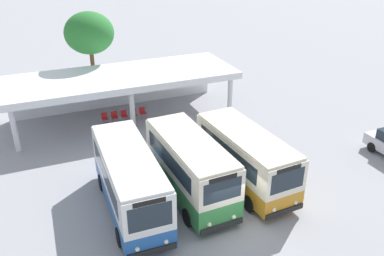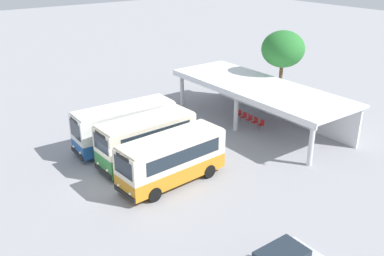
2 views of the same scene
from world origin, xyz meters
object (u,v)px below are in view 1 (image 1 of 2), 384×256
city_bus_nearest_orange (129,180)px  waiting_chair_fifth_seat (143,112)px  waiting_chair_end_by_column (105,117)px  waiting_chair_second_from_end (114,116)px  city_bus_middle_cream (245,157)px  waiting_chair_fourth_seat (133,113)px  city_bus_second_in_row (190,166)px  waiting_chair_middle_seat (124,115)px

city_bus_nearest_orange → waiting_chair_fifth_seat: city_bus_nearest_orange is taller
waiting_chair_end_by_column → waiting_chair_fifth_seat: bearing=-1.8°
waiting_chair_second_from_end → waiting_chair_fifth_seat: same height
city_bus_middle_cream → waiting_chair_second_from_end: size_ratio=8.39×
waiting_chair_end_by_column → waiting_chair_fourth_seat: bearing=-2.8°
city_bus_second_in_row → waiting_chair_fourth_seat: size_ratio=8.10×
waiting_chair_second_from_end → city_bus_second_in_row: bearing=-81.3°
city_bus_nearest_orange → waiting_chair_fifth_seat: (3.66, 10.46, -1.27)m
city_bus_nearest_orange → waiting_chair_fourth_seat: size_ratio=8.88×
waiting_chair_second_from_end → waiting_chair_fourth_seat: 1.41m
waiting_chair_second_from_end → waiting_chair_fifth_seat: bearing=-1.1°
city_bus_nearest_orange → waiting_chair_fourth_seat: city_bus_nearest_orange is taller
waiting_chair_end_by_column → city_bus_middle_cream: bearing=-62.8°
waiting_chair_end_by_column → waiting_chair_fifth_seat: size_ratio=1.00×
city_bus_nearest_orange → waiting_chair_end_by_column: size_ratio=8.88×
city_bus_middle_cream → waiting_chair_fifth_seat: size_ratio=8.39×
city_bus_second_in_row → waiting_chair_end_by_column: size_ratio=8.10×
city_bus_middle_cream → waiting_chair_second_from_end: 11.71m
waiting_chair_end_by_column → waiting_chair_fourth_seat: 2.11m
city_bus_middle_cream → waiting_chair_fourth_seat: bearing=107.7°
city_bus_nearest_orange → waiting_chair_middle_seat: (2.26, 10.47, -1.27)m
city_bus_nearest_orange → waiting_chair_middle_seat: 10.78m
waiting_chair_second_from_end → waiting_chair_fourth_seat: bearing=-2.3°
city_bus_second_in_row → waiting_chair_fourth_seat: bearing=91.1°
waiting_chair_end_by_column → waiting_chair_fourth_seat: (2.11, -0.10, 0.00)m
waiting_chair_end_by_column → city_bus_second_in_row: bearing=-77.7°
waiting_chair_second_from_end → waiting_chair_middle_seat: (0.70, -0.03, 0.00)m
city_bus_middle_cream → waiting_chair_middle_seat: 11.41m
city_bus_second_in_row → waiting_chair_end_by_column: bearing=102.3°
waiting_chair_end_by_column → waiting_chair_middle_seat: 1.41m
city_bus_second_in_row → waiting_chair_second_from_end: city_bus_second_in_row is taller
city_bus_middle_cream → waiting_chair_second_from_end: bearing=114.2°
waiting_chair_end_by_column → waiting_chair_middle_seat: size_ratio=1.00×
waiting_chair_middle_seat → waiting_chair_fifth_seat: bearing=-0.3°
waiting_chair_end_by_column → waiting_chair_fifth_seat: 2.81m
city_bus_nearest_orange → waiting_chair_end_by_column: bearing=85.4°
waiting_chair_fourth_seat → waiting_chair_fifth_seat: size_ratio=1.00×
city_bus_nearest_orange → city_bus_second_in_row: (3.17, -0.03, 0.04)m
waiting_chair_second_from_end → waiting_chair_middle_seat: same height
city_bus_second_in_row → waiting_chair_second_from_end: (-1.61, 10.53, -1.31)m
city_bus_middle_cream → waiting_chair_middle_seat: size_ratio=8.39×
waiting_chair_fourth_seat → waiting_chair_fifth_seat: 0.70m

